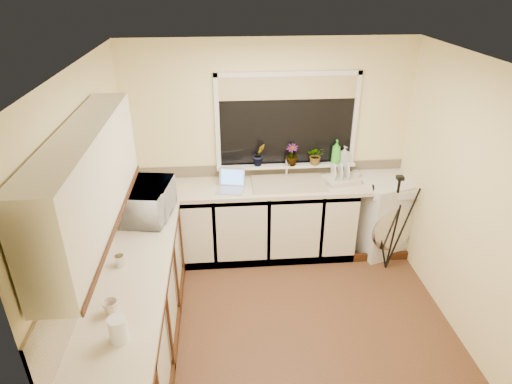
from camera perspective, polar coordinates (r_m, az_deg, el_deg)
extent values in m
plane|color=brown|center=(4.48, 3.59, -16.42)|extent=(3.20, 3.20, 0.00)
plane|color=white|center=(3.31, 4.84, 16.09)|extent=(3.20, 3.20, 0.00)
plane|color=#FFECAA|center=(5.09, 1.62, 5.69)|extent=(3.20, 0.00, 3.20)
plane|color=#FFECAA|center=(2.57, 9.35, -19.30)|extent=(3.20, 0.00, 3.20)
plane|color=#FFECAA|center=(3.85, -20.16, -3.48)|extent=(0.00, 3.00, 3.00)
plane|color=#FFECAA|center=(4.28, 25.84, -1.51)|extent=(0.00, 3.00, 3.00)
cube|color=silver|center=(5.15, -1.73, -3.92)|extent=(2.55, 0.60, 0.86)
cube|color=silver|center=(4.00, -15.04, -15.45)|extent=(0.54, 2.40, 0.86)
cube|color=beige|center=(4.95, 1.95, 0.71)|extent=(3.20, 0.60, 0.04)
cube|color=beige|center=(3.72, -15.87, -10.30)|extent=(0.60, 2.40, 0.04)
cube|color=silver|center=(3.17, -20.86, 1.47)|extent=(0.28, 1.90, 0.70)
cube|color=beige|center=(3.65, -20.81, -7.20)|extent=(0.02, 2.40, 0.45)
cube|color=beige|center=(5.18, 1.60, 3.01)|extent=(3.20, 0.02, 0.14)
cube|color=black|center=(4.99, 4.00, 9.16)|extent=(1.50, 0.02, 1.00)
cube|color=tan|center=(4.87, 4.19, 13.28)|extent=(1.50, 0.02, 0.25)
cube|color=white|center=(5.12, 3.91, 3.48)|extent=(1.60, 0.14, 0.03)
cube|color=tan|center=(4.97, 4.25, 1.14)|extent=(0.82, 0.46, 0.03)
cylinder|color=silver|center=(5.08, 3.99, 3.10)|extent=(0.03, 0.03, 0.24)
cube|color=silver|center=(5.48, 16.17, -2.63)|extent=(0.80, 0.78, 0.92)
cube|color=#AAA9B2|center=(4.81, -3.37, 0.21)|extent=(0.32, 0.26, 0.02)
cube|color=#5C94FB|center=(4.88, -3.14, 1.98)|extent=(0.29, 0.12, 0.20)
cylinder|color=white|center=(4.27, -14.15, -2.76)|extent=(0.17, 0.17, 0.22)
cube|color=beige|center=(5.09, 10.93, 1.57)|extent=(0.43, 0.37, 0.06)
cylinder|color=white|center=(3.11, -17.40, -16.60)|extent=(0.12, 0.12, 0.18)
cylinder|color=silver|center=(3.78, -17.21, -8.50)|extent=(0.07, 0.07, 0.10)
imported|color=white|center=(4.37, -13.76, -1.15)|extent=(0.49, 0.65, 0.33)
imported|color=#999999|center=(5.02, 0.39, 4.86)|extent=(0.18, 0.16, 0.26)
imported|color=#999999|center=(5.05, 4.62, 4.81)|extent=(0.18, 0.18, 0.25)
imported|color=#999999|center=(5.10, 7.76, 4.71)|extent=(0.23, 0.21, 0.22)
imported|color=green|center=(5.16, 10.33, 5.15)|extent=(0.12, 0.12, 0.28)
imported|color=#999999|center=(5.21, 11.36, 4.78)|extent=(0.12, 0.12, 0.20)
imported|color=beige|center=(5.21, 12.83, 2.19)|extent=(0.14, 0.14, 0.09)
imported|color=beige|center=(3.35, -18.32, -13.95)|extent=(0.13, 0.13, 0.10)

